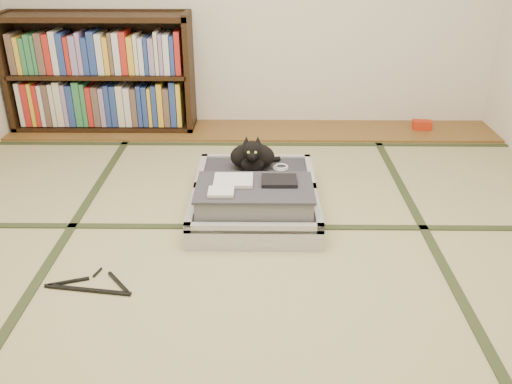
{
  "coord_description": "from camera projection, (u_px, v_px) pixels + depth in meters",
  "views": [
    {
      "loc": [
        0.08,
        -2.27,
        1.54
      ],
      "look_at": [
        0.05,
        0.35,
        0.25
      ],
      "focal_mm": 38.0,
      "sensor_mm": 36.0,
      "label": 1
    }
  ],
  "objects": [
    {
      "name": "floor",
      "position": [
        245.0,
        267.0,
        2.72
      ],
      "size": [
        4.5,
        4.5,
        0.0
      ],
      "primitive_type": "plane",
      "color": "tan",
      "rests_on": "ground"
    },
    {
      "name": "wood_strip",
      "position": [
        252.0,
        130.0,
        4.51
      ],
      "size": [
        4.0,
        0.5,
        0.02
      ],
      "primitive_type": "cube",
      "color": "brown",
      "rests_on": "ground"
    },
    {
      "name": "red_item",
      "position": [
        422.0,
        125.0,
        4.5
      ],
      "size": [
        0.16,
        0.1,
        0.07
      ],
      "primitive_type": "cube",
      "rotation": [
        0.0,
        0.0,
        -0.08
      ],
      "color": "red",
      "rests_on": "wood_strip"
    },
    {
      "name": "tatami_borders",
      "position": [
        248.0,
        219.0,
        3.16
      ],
      "size": [
        4.0,
        4.5,
        0.01
      ],
      "color": "#2D381E",
      "rests_on": "ground"
    },
    {
      "name": "bookcase",
      "position": [
        101.0,
        76.0,
        4.39
      ],
      "size": [
        1.49,
        0.34,
        0.96
      ],
      "color": "black",
      "rests_on": "wood_strip"
    },
    {
      "name": "suitcase",
      "position": [
        255.0,
        197.0,
        3.2
      ],
      "size": [
        0.73,
        0.98,
        0.29
      ],
      "color": "silver",
      "rests_on": "floor"
    },
    {
      "name": "cat",
      "position": [
        253.0,
        157.0,
        3.4
      ],
      "size": [
        0.33,
        0.33,
        0.26
      ],
      "color": "black",
      "rests_on": "suitcase"
    },
    {
      "name": "cable_coil",
      "position": [
        281.0,
        167.0,
        3.47
      ],
      "size": [
        0.1,
        0.1,
        0.02
      ],
      "color": "white",
      "rests_on": "suitcase"
    },
    {
      "name": "hanger",
      "position": [
        91.0,
        286.0,
        2.57
      ],
      "size": [
        0.43,
        0.22,
        0.01
      ],
      "color": "black",
      "rests_on": "floor"
    }
  ]
}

